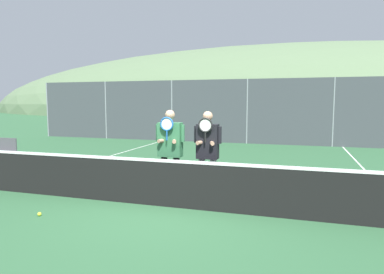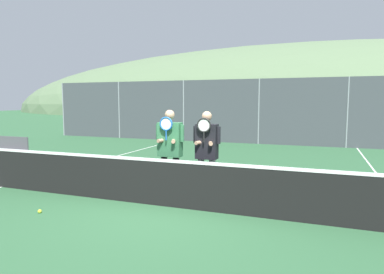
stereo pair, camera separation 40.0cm
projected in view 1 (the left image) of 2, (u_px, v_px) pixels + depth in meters
name	position (u px, v px, depth m)	size (l,w,h in m)	color
ground_plane	(168.00, 207.00, 6.47)	(120.00, 120.00, 0.00)	#2D5B38
hill_distant	(286.00, 112.00, 64.38)	(119.27, 66.26, 23.19)	#5B7551
clubhouse_building	(248.00, 106.00, 23.74)	(18.40, 5.50, 3.26)	beige
fence_back	(247.00, 111.00, 16.01)	(22.64, 0.06, 3.02)	gray
tennis_net	(167.00, 183.00, 6.42)	(11.30, 0.09, 1.01)	gray
court_line_left_sideline	(76.00, 166.00, 10.56)	(0.05, 16.00, 0.01)	white
court_line_right_sideline	(380.00, 186.00, 8.07)	(0.05, 16.00, 0.01)	white
player_leftmost	(170.00, 147.00, 6.92)	(0.62, 0.34, 1.82)	black
player_center_left	(208.00, 149.00, 6.73)	(0.56, 0.34, 1.80)	white
car_far_left	(148.00, 120.00, 20.23)	(4.32, 2.09, 1.71)	#B2B7BC
car_left_of_center	(236.00, 122.00, 18.47)	(4.77, 1.98, 1.70)	slate
car_center	(342.00, 122.00, 17.33)	(4.54, 2.04, 1.79)	slate
tennis_ball_on_court	(39.00, 214.00, 5.95)	(0.07, 0.07, 0.07)	#CCDB33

